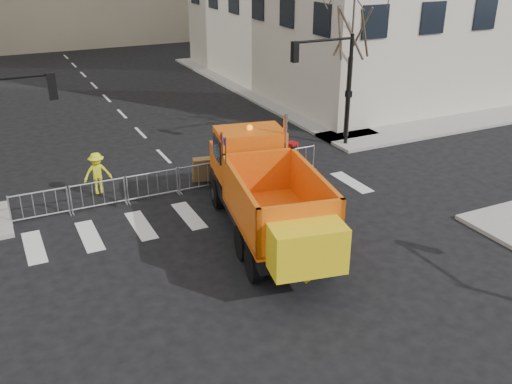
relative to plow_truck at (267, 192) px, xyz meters
name	(u,v)px	position (x,y,z in m)	size (l,w,h in m)	color
ground	(287,282)	(-0.67, -2.71, -1.71)	(120.00, 120.00, 0.00)	black
sidewalk_back	(189,180)	(-0.67, 5.79, -1.64)	(64.00, 5.00, 0.15)	gray
traffic_light_right	(349,92)	(7.83, 6.79, 0.99)	(0.18, 0.18, 5.40)	black
crowd_barriers	(178,180)	(-1.42, 4.89, -1.16)	(12.60, 0.60, 1.10)	#9EA0A5
street_tree	(350,65)	(8.53, 7.79, 2.04)	(3.00, 3.00, 7.50)	#382B21
plow_truck	(267,192)	(0.00, 0.00, 0.00)	(4.52, 10.25, 3.85)	black
cop_a	(225,173)	(0.32, 4.21, -0.89)	(0.60, 0.39, 1.64)	black
cop_b	(237,165)	(0.88, 4.29, -0.71)	(0.98, 0.76, 2.01)	black
cop_c	(222,168)	(0.20, 4.29, -0.69)	(1.20, 0.50, 2.05)	black
worker	(97,173)	(-4.34, 5.97, -0.73)	(1.08, 0.62, 1.67)	yellow
newspaper_box	(292,154)	(3.90, 5.20, -1.01)	(0.45, 0.40, 1.10)	#980B0D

